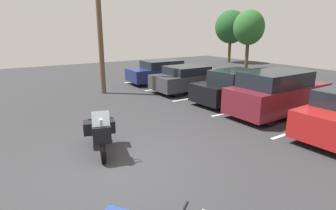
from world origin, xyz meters
name	(u,v)px	position (x,y,z in m)	size (l,w,h in m)	color
ground	(116,167)	(0.00, 0.00, -0.05)	(44.00, 44.00, 0.10)	#2D2D30
motorcycle_touring	(100,130)	(-1.00, -0.01, 0.64)	(2.11, 1.05, 1.38)	black
parking_stripes	(255,107)	(-1.77, 7.45, 0.00)	(17.06, 5.20, 0.01)	silver
car_navy	(164,71)	(-9.04, 7.12, 0.71)	(1.99, 4.79, 1.44)	navy
car_charcoal	(192,78)	(-6.04, 7.12, 0.70)	(1.99, 4.78, 1.41)	#38383D
car_black	(236,87)	(-2.95, 7.39, 0.73)	(1.99, 4.57, 1.52)	black
car_maroon	(277,93)	(-0.59, 7.26, 0.88)	(1.91, 4.59, 1.77)	maroon
utility_pole	(99,13)	(-8.16, 2.71, 4.16)	(1.42, 1.29, 8.03)	brown
tree_rear	(231,27)	(-14.79, 18.81, 3.57)	(3.17, 3.17, 5.23)	#4C3823
tree_center	(249,28)	(-10.35, 16.42, 3.48)	(2.58, 2.58, 4.95)	#4C3823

